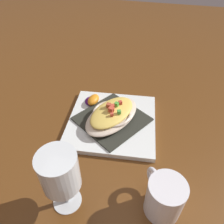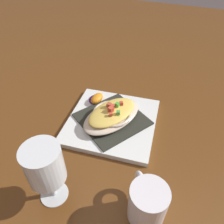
{
  "view_description": "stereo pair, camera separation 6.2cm",
  "coord_description": "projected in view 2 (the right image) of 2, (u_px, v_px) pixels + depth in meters",
  "views": [
    {
      "loc": [
        0.11,
        -0.45,
        0.46
      ],
      "look_at": [
        0.0,
        0.0,
        0.04
      ],
      "focal_mm": 34.67,
      "sensor_mm": 36.0,
      "label": 1
    },
    {
      "loc": [
        0.17,
        -0.43,
        0.46
      ],
      "look_at": [
        0.0,
        0.0,
        0.04
      ],
      "focal_mm": 34.67,
      "sensor_mm": 36.0,
      "label": 2
    }
  ],
  "objects": [
    {
      "name": "orange_garnish",
      "position": [
        96.0,
        98.0,
        0.7
      ],
      "size": [
        0.05,
        0.06,
        0.02
      ],
      "color": "#48145B",
      "rests_on": "square_plate"
    },
    {
      "name": "square_plate",
      "position": [
        112.0,
        121.0,
        0.65
      ],
      "size": [
        0.28,
        0.28,
        0.01
      ],
      "primitive_type": "cube",
      "rotation": [
        0.0,
        0.0,
        0.1
      ],
      "color": "white",
      "rests_on": "ground_plane"
    },
    {
      "name": "stemmed_glass",
      "position": [
        45.0,
        167.0,
        0.41
      ],
      "size": [
        0.08,
        0.08,
        0.16
      ],
      "color": "white",
      "rests_on": "ground_plane"
    },
    {
      "name": "folded_napkin",
      "position": [
        112.0,
        119.0,
        0.64
      ],
      "size": [
        0.24,
        0.24,
        0.0
      ],
      "primitive_type": "cube",
      "rotation": [
        0.0,
        0.0,
        0.99
      ],
      "color": "#292B24",
      "rests_on": "square_plate"
    },
    {
      "name": "ground_plane",
      "position": [
        112.0,
        123.0,
        0.65
      ],
      "size": [
        2.6,
        2.6,
        0.0
      ],
      "primitive_type": "plane",
      "color": "#5E3515"
    },
    {
      "name": "gratin_dish",
      "position": [
        112.0,
        114.0,
        0.63
      ],
      "size": [
        0.18,
        0.22,
        0.05
      ],
      "color": "beige",
      "rests_on": "folded_napkin"
    },
    {
      "name": "coffee_mug",
      "position": [
        147.0,
        204.0,
        0.43
      ],
      "size": [
        0.08,
        0.1,
        0.09
      ],
      "color": "white",
      "rests_on": "ground_plane"
    }
  ]
}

